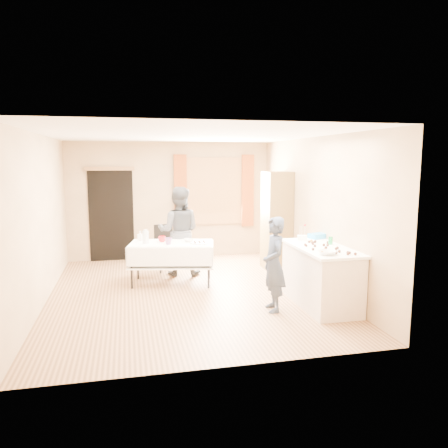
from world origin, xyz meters
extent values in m
cube|color=#9E7047|center=(0.00, 0.00, -0.01)|extent=(4.50, 5.50, 0.02)
cube|color=white|center=(0.00, 0.00, 2.61)|extent=(4.50, 5.50, 0.02)
cube|color=tan|center=(0.00, 2.76, 1.30)|extent=(4.50, 0.02, 2.60)
cube|color=tan|center=(0.00, -2.76, 1.30)|extent=(4.50, 0.02, 2.60)
cube|color=tan|center=(-2.26, 0.00, 1.30)|extent=(0.02, 5.50, 2.60)
cube|color=tan|center=(2.26, 0.00, 1.30)|extent=(0.02, 5.50, 2.60)
cube|color=olive|center=(1.00, 2.72, 1.50)|extent=(1.32, 0.06, 1.52)
cube|color=white|center=(1.00, 2.71, 1.50)|extent=(1.20, 0.02, 1.40)
cube|color=brown|center=(0.22, 2.67, 1.50)|extent=(0.28, 0.06, 1.65)
cube|color=brown|center=(1.78, 2.67, 1.50)|extent=(0.28, 0.06, 1.65)
cube|color=black|center=(-1.30, 2.73, 1.00)|extent=(0.95, 0.04, 2.00)
cube|color=olive|center=(-1.30, 2.70, 2.02)|extent=(1.05, 0.06, 0.08)
cube|color=brown|center=(1.99, 1.25, 0.99)|extent=(0.50, 0.60, 1.98)
cube|color=beige|center=(1.89, -1.07, 0.43)|extent=(0.68, 1.51, 0.86)
cube|color=white|center=(1.89, -1.07, 0.89)|extent=(0.74, 1.57, 0.04)
cube|color=white|center=(-0.21, 0.59, 0.73)|extent=(1.56, 1.00, 0.04)
cube|color=black|center=(-0.23, 1.53, 0.41)|extent=(0.45, 0.45, 0.05)
cube|color=black|center=(-0.26, 1.70, 0.65)|extent=(0.38, 0.11, 0.54)
imported|color=#273147|center=(1.10, -1.16, 0.70)|extent=(0.54, 0.38, 1.39)
imported|color=black|center=(0.00, 1.19, 0.85)|extent=(1.14, 1.04, 1.70)
cylinder|color=green|center=(2.10, -0.94, 0.97)|extent=(0.07, 0.07, 0.12)
imported|color=white|center=(1.71, -1.61, 0.94)|extent=(0.25, 0.25, 0.06)
cube|color=white|center=(1.81, -0.51, 0.95)|extent=(0.17, 0.14, 0.08)
cube|color=#2897EF|center=(2.14, -0.40, 0.95)|extent=(0.35, 0.28, 0.08)
cylinder|color=silver|center=(-0.66, 0.60, 0.86)|extent=(0.14, 0.14, 0.22)
imported|color=red|center=(-0.37, 0.68, 0.80)|extent=(0.16, 0.16, 0.11)
imported|color=red|center=(-0.28, 0.42, 0.81)|extent=(0.21, 0.21, 0.12)
imported|color=white|center=(0.10, 0.60, 0.78)|extent=(0.17, 0.17, 0.05)
cube|color=white|center=(0.26, 0.37, 0.76)|extent=(0.34, 0.31, 0.02)
imported|color=white|center=(-0.74, 0.90, 0.84)|extent=(0.14, 0.14, 0.18)
sphere|color=#3F2314|center=(1.89, -0.70, 0.93)|extent=(0.04, 0.04, 0.04)
sphere|color=black|center=(1.67, -0.97, 0.93)|extent=(0.04, 0.04, 0.04)
sphere|color=black|center=(2.04, -1.65, 0.93)|extent=(0.04, 0.04, 0.04)
sphere|color=black|center=(2.08, -1.73, 0.93)|extent=(0.04, 0.04, 0.04)
sphere|color=black|center=(1.87, -1.25, 0.93)|extent=(0.04, 0.04, 0.04)
sphere|color=black|center=(2.03, -1.30, 0.93)|extent=(0.04, 0.04, 0.04)
sphere|color=#3F2314|center=(1.82, -1.57, 0.93)|extent=(0.04, 0.04, 0.04)
sphere|color=black|center=(1.98, -1.71, 0.93)|extent=(0.04, 0.04, 0.04)
sphere|color=black|center=(1.94, -1.54, 0.93)|extent=(0.04, 0.04, 0.04)
sphere|color=black|center=(1.93, -0.76, 0.93)|extent=(0.04, 0.04, 0.04)
sphere|color=black|center=(1.66, -1.03, 0.93)|extent=(0.04, 0.04, 0.04)
sphere|color=black|center=(1.98, -1.36, 0.93)|extent=(0.04, 0.04, 0.04)
sphere|color=#3F2314|center=(1.67, -1.54, 0.93)|extent=(0.04, 0.04, 0.04)
sphere|color=black|center=(1.77, -1.41, 0.93)|extent=(0.04, 0.04, 0.04)
sphere|color=black|center=(1.64, -1.31, 0.93)|extent=(0.04, 0.04, 0.04)
sphere|color=black|center=(1.86, -1.60, 0.93)|extent=(0.04, 0.04, 0.04)
sphere|color=black|center=(1.81, -0.92, 0.93)|extent=(0.04, 0.04, 0.04)
sphere|color=black|center=(1.82, -0.76, 0.93)|extent=(0.04, 0.04, 0.04)
sphere|color=#3F2314|center=(1.85, -1.51, 0.93)|extent=(0.04, 0.04, 0.04)
sphere|color=black|center=(1.93, -1.05, 0.93)|extent=(0.04, 0.04, 0.04)
sphere|color=black|center=(1.77, -1.09, 0.93)|extent=(0.04, 0.04, 0.04)
sphere|color=black|center=(2.08, -0.88, 0.93)|extent=(0.04, 0.04, 0.04)
sphere|color=black|center=(1.91, -0.78, 0.93)|extent=(0.04, 0.04, 0.04)
sphere|color=black|center=(1.99, -1.07, 0.93)|extent=(0.04, 0.04, 0.04)
sphere|color=#3F2314|center=(1.78, -1.39, 0.93)|extent=(0.04, 0.04, 0.04)
sphere|color=black|center=(2.02, -1.63, 0.93)|extent=(0.04, 0.04, 0.04)
sphere|color=black|center=(1.84, -0.84, 0.93)|extent=(0.04, 0.04, 0.04)
camera|label=1|loc=(-0.97, -7.05, 2.21)|focal=35.00mm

